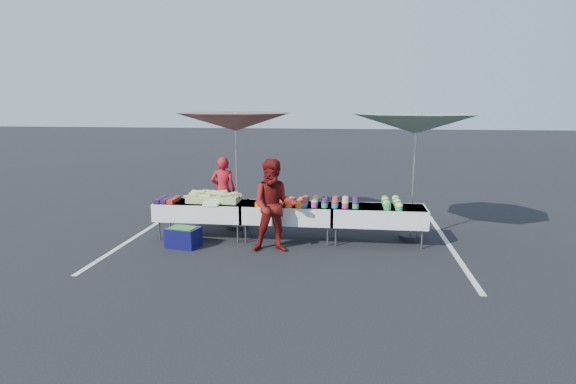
# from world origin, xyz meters

# --- Properties ---
(ground) EXTENTS (80.00, 80.00, 0.00)m
(ground) POSITION_xyz_m (0.00, 0.00, 0.00)
(ground) COLOR black
(stripe_left) EXTENTS (0.10, 5.00, 0.00)m
(stripe_left) POSITION_xyz_m (-3.20, 0.00, 0.00)
(stripe_left) COLOR silver
(stripe_left) RESTS_ON ground
(stripe_right) EXTENTS (0.10, 5.00, 0.00)m
(stripe_right) POSITION_xyz_m (3.20, 0.00, 0.00)
(stripe_right) COLOR silver
(stripe_right) RESTS_ON ground
(table_left) EXTENTS (1.86, 0.81, 0.75)m
(table_left) POSITION_xyz_m (-1.80, 0.00, 0.58)
(table_left) COLOR white
(table_left) RESTS_ON ground
(table_center) EXTENTS (1.86, 0.81, 0.75)m
(table_center) POSITION_xyz_m (0.00, 0.00, 0.58)
(table_center) COLOR white
(table_center) RESTS_ON ground
(table_right) EXTENTS (1.86, 0.81, 0.75)m
(table_right) POSITION_xyz_m (1.80, 0.00, 0.58)
(table_right) COLOR white
(table_right) RESTS_ON ground
(berry_punnets) EXTENTS (0.40, 0.54, 0.08)m
(berry_punnets) POSITION_xyz_m (-2.51, -0.06, 0.79)
(berry_punnets) COLOR black
(berry_punnets) RESTS_ON table_left
(corn_pile) EXTENTS (1.16, 0.57, 0.26)m
(corn_pile) POSITION_xyz_m (-1.55, 0.04, 0.84)
(corn_pile) COLOR #A0C967
(corn_pile) RESTS_ON table_left
(plastic_bags) EXTENTS (0.30, 0.25, 0.05)m
(plastic_bags) POSITION_xyz_m (-1.50, -0.30, 0.78)
(plastic_bags) COLOR white
(plastic_bags) RESTS_ON table_left
(carrot_bowls) EXTENTS (0.95, 0.69, 0.11)m
(carrot_bowls) POSITION_xyz_m (-0.15, -0.01, 0.80)
(carrot_bowls) COLOR orange
(carrot_bowls) RESTS_ON table_center
(potato_cups) EXTENTS (1.14, 0.58, 0.16)m
(potato_cups) POSITION_xyz_m (0.85, 0.00, 0.83)
(potato_cups) COLOR #297DC3
(potato_cups) RESTS_ON table_right
(bean_baskets) EXTENTS (0.36, 0.86, 0.15)m
(bean_baskets) POSITION_xyz_m (2.06, 0.08, 0.82)
(bean_baskets) COLOR green
(bean_baskets) RESTS_ON table_right
(vendor) EXTENTS (0.61, 0.45, 1.55)m
(vendor) POSITION_xyz_m (-1.66, 1.21, 0.77)
(vendor) COLOR red
(vendor) RESTS_ON ground
(customer) EXTENTS (0.93, 0.77, 1.76)m
(customer) POSITION_xyz_m (-0.16, -0.76, 0.88)
(customer) COLOR maroon
(customer) RESTS_ON ground
(umbrella_left) EXTENTS (3.29, 3.29, 2.58)m
(umbrella_left) POSITION_xyz_m (-1.23, 0.76, 2.34)
(umbrella_left) COLOR black
(umbrella_left) RESTS_ON ground
(umbrella_right) EXTENTS (2.77, 2.77, 2.58)m
(umbrella_right) POSITION_xyz_m (2.50, 0.40, 2.33)
(umbrella_right) COLOR black
(umbrella_right) RESTS_ON ground
(storage_bin) EXTENTS (0.67, 0.55, 0.39)m
(storage_bin) POSITION_xyz_m (-1.96, -0.72, 0.20)
(storage_bin) COLOR #0D0D42
(storage_bin) RESTS_ON ground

